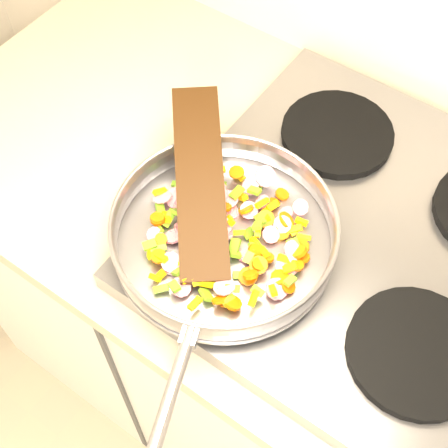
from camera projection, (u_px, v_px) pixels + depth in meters
The scene contains 7 objects.
cooktop at pixel (369, 240), 0.97m from camera, with size 0.60×0.60×0.04m, color #939399.
grate_fl at pixel (244, 249), 0.93m from camera, with size 0.19×0.19×0.02m, color black.
grate_fr at pixel (416, 352), 0.84m from camera, with size 0.19×0.19×0.02m, color black.
grate_bl at pixel (337, 133), 1.05m from camera, with size 0.19×0.19×0.02m, color black.
saute_pan at pixel (224, 232), 0.90m from camera, with size 0.37×0.52×0.06m.
vegetable_heap at pixel (225, 235), 0.91m from camera, with size 0.26×0.28×0.05m.
wooden_spatula at pixel (200, 180), 0.92m from camera, with size 0.31×0.07×0.01m, color black.
Camera 1 is at (-0.59, 1.12, 1.74)m, focal length 50.00 mm.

